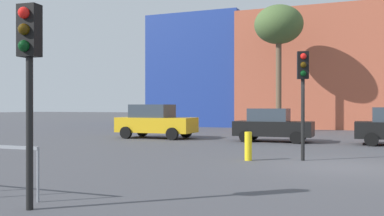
% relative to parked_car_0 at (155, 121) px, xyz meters
% --- Properties ---
extents(ground_plane, '(200.00, 200.00, 0.00)m').
position_rel_parked_car_0_xyz_m(ground_plane, '(10.20, -8.22, -0.94)').
color(ground_plane, '#47474C').
extents(parked_car_0, '(4.36, 2.14, 1.89)m').
position_rel_parked_car_0_xyz_m(parked_car_0, '(0.00, 0.00, 0.00)').
color(parked_car_0, gold).
rests_on(parked_car_0, ground_plane).
extents(parked_car_1, '(3.87, 1.90, 1.68)m').
position_rel_parked_car_0_xyz_m(parked_car_1, '(6.58, -0.00, -0.10)').
color(parked_car_1, black).
rests_on(parked_car_1, ground_plane).
extents(traffic_light_near_left, '(0.38, 0.37, 3.54)m').
position_rel_parked_car_0_xyz_m(traffic_light_near_left, '(5.49, -15.84, 1.67)').
color(traffic_light_near_left, black).
rests_on(traffic_light_near_left, ground_plane).
extents(traffic_light_island, '(0.41, 0.40, 3.59)m').
position_rel_parked_car_0_xyz_m(traffic_light_island, '(9.00, -7.20, 1.70)').
color(traffic_light_island, black).
rests_on(traffic_light_island, ground_plane).
extents(bare_tree_0, '(3.45, 3.45, 8.99)m').
position_rel_parked_car_0_xyz_m(bare_tree_0, '(5.27, 9.01, 6.54)').
color(bare_tree_0, brown).
rests_on(bare_tree_0, ground_plane).
extents(bollard_yellow_0, '(0.24, 0.24, 0.94)m').
position_rel_parked_car_0_xyz_m(bollard_yellow_0, '(7.32, -7.82, -0.47)').
color(bollard_yellow_0, yellow).
rests_on(bollard_yellow_0, ground_plane).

